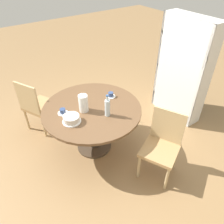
% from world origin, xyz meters
% --- Properties ---
extents(ground_plane, '(14.00, 14.00, 0.00)m').
position_xyz_m(ground_plane, '(0.00, 0.00, 0.00)').
color(ground_plane, '#937047').
extents(dining_table, '(1.30, 1.30, 0.71)m').
position_xyz_m(dining_table, '(0.00, 0.00, 0.57)').
color(dining_table, '#473828').
rests_on(dining_table, ground_plane).
extents(chair_a, '(0.56, 0.56, 0.89)m').
position_xyz_m(chair_a, '(0.84, 0.48, 0.47)').
color(chair_a, tan).
rests_on(chair_a, ground_plane).
extents(chair_b, '(0.56, 0.56, 0.89)m').
position_xyz_m(chair_b, '(-0.84, -0.48, 0.47)').
color(chair_b, tan).
rests_on(chair_b, ground_plane).
extents(bookshelf, '(0.86, 0.28, 1.64)m').
position_xyz_m(bookshelf, '(0.11, 1.60, 0.77)').
color(bookshelf, silver).
rests_on(bookshelf, ground_plane).
extents(coffee_pot, '(0.12, 0.12, 0.27)m').
position_xyz_m(coffee_pot, '(-0.01, -0.11, 0.83)').
color(coffee_pot, white).
rests_on(coffee_pot, dining_table).
extents(water_bottle, '(0.07, 0.07, 0.30)m').
position_xyz_m(water_bottle, '(0.24, 0.08, 0.83)').
color(water_bottle, silver).
rests_on(water_bottle, dining_table).
extents(cake_main, '(0.23, 0.23, 0.09)m').
position_xyz_m(cake_main, '(0.10, -0.34, 0.75)').
color(cake_main, white).
rests_on(cake_main, dining_table).
extents(cup_a, '(0.13, 0.13, 0.07)m').
position_xyz_m(cup_a, '(-0.08, 0.36, 0.73)').
color(cup_a, white).
rests_on(cup_a, dining_table).
extents(cup_b, '(0.13, 0.13, 0.07)m').
position_xyz_m(cup_b, '(-0.12, -0.35, 0.73)').
color(cup_b, white).
rests_on(cup_b, dining_table).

